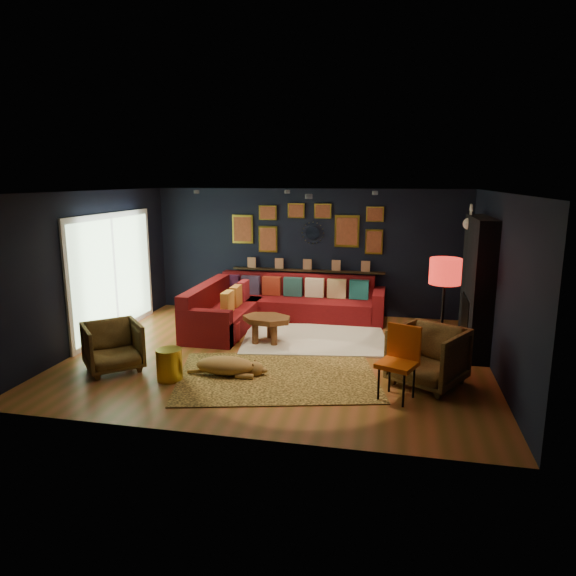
% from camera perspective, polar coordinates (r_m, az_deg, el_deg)
% --- Properties ---
extents(floor, '(6.50, 6.50, 0.00)m').
position_cam_1_polar(floor, '(8.39, -1.00, -7.41)').
color(floor, '#9A5029').
rests_on(floor, ground).
extents(room_walls, '(6.50, 6.50, 6.50)m').
position_cam_1_polar(room_walls, '(8.00, -1.04, 3.42)').
color(room_walls, black).
rests_on(room_walls, ground).
extents(sectional, '(3.41, 2.69, 0.86)m').
position_cam_1_polar(sectional, '(10.12, -2.13, -2.10)').
color(sectional, maroon).
rests_on(sectional, ground).
extents(ledge, '(3.20, 0.12, 0.04)m').
position_cam_1_polar(ledge, '(10.70, 2.17, 1.96)').
color(ledge, black).
rests_on(ledge, room_walls).
extents(gallery_wall, '(3.15, 0.04, 1.02)m').
position_cam_1_polar(gallery_wall, '(10.62, 2.17, 6.71)').
color(gallery_wall, gold).
rests_on(gallery_wall, room_walls).
extents(sunburst_mirror, '(0.47, 0.16, 0.47)m').
position_cam_1_polar(sunburst_mirror, '(10.62, 2.77, 6.12)').
color(sunburst_mirror, silver).
rests_on(sunburst_mirror, room_walls).
extents(fireplace, '(0.31, 1.60, 2.20)m').
position_cam_1_polar(fireplace, '(8.89, 20.18, -0.19)').
color(fireplace, black).
rests_on(fireplace, ground).
extents(deer_head, '(0.50, 0.28, 0.45)m').
position_cam_1_polar(deer_head, '(9.24, 20.50, 6.69)').
color(deer_head, white).
rests_on(deer_head, fireplace).
extents(sliding_door, '(0.06, 2.80, 2.20)m').
position_cam_1_polar(sliding_door, '(9.83, -18.81, 1.48)').
color(sliding_door, white).
rests_on(sliding_door, ground).
extents(ceiling_spots, '(3.30, 2.50, 0.06)m').
position_cam_1_polar(ceiling_spots, '(8.69, 0.13, 10.51)').
color(ceiling_spots, black).
rests_on(ceiling_spots, room_walls).
extents(shag_rug, '(2.75, 2.18, 0.03)m').
position_cam_1_polar(shag_rug, '(9.13, 3.01, -5.66)').
color(shag_rug, silver).
rests_on(shag_rug, ground).
extents(leopard_rug, '(3.22, 2.63, 0.02)m').
position_cam_1_polar(leopard_rug, '(7.50, -1.19, -9.74)').
color(leopard_rug, gold).
rests_on(leopard_rug, ground).
extents(coffee_table, '(0.99, 0.82, 0.44)m').
position_cam_1_polar(coffee_table, '(8.84, -2.36, -3.76)').
color(coffee_table, brown).
rests_on(coffee_table, shag_rug).
extents(pouf, '(0.49, 0.49, 0.32)m').
position_cam_1_polar(pouf, '(9.05, -6.87, -4.73)').
color(pouf, maroon).
rests_on(pouf, shag_rug).
extents(armchair_left, '(1.06, 1.06, 0.80)m').
position_cam_1_polar(armchair_left, '(8.05, -18.90, -5.93)').
color(armchair_left, '#A27636').
rests_on(armchair_left, ground).
extents(armchair_right, '(1.17, 1.15, 0.90)m').
position_cam_1_polar(armchair_right, '(7.33, 15.29, -7.04)').
color(armchair_right, '#A27636').
rests_on(armchair_right, ground).
extents(gold_stool, '(0.36, 0.36, 0.45)m').
position_cam_1_polar(gold_stool, '(7.50, -13.05, -8.29)').
color(gold_stool, gold).
rests_on(gold_stool, ground).
extents(orange_chair, '(0.59, 0.59, 0.95)m').
position_cam_1_polar(orange_chair, '(6.80, 12.34, -7.38)').
color(orange_chair, black).
rests_on(orange_chair, ground).
extents(floor_lamp, '(0.46, 0.46, 1.67)m').
position_cam_1_polar(floor_lamp, '(7.82, 17.05, 1.28)').
color(floor_lamp, black).
rests_on(floor_lamp, ground).
extents(dog, '(1.20, 0.64, 0.37)m').
position_cam_1_polar(dog, '(7.53, -6.98, -8.18)').
color(dog, '#A57E46').
rests_on(dog, leopard_rug).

